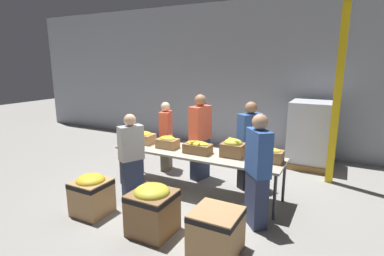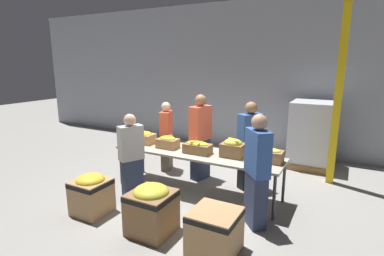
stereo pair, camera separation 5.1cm
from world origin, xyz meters
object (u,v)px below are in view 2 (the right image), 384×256
at_px(banana_box_1, 168,142).
at_px(support_pillar, 340,84).
at_px(banana_box_4, 268,155).
at_px(banana_box_2, 198,147).
at_px(volunteer_2, 200,138).
at_px(volunteer_0, 250,146).
at_px(donation_bin_1, 152,207).
at_px(donation_bin_2, 215,230).
at_px(volunteer_4, 167,137).
at_px(sorting_table, 197,154).
at_px(pallet_stack_0, 311,135).
at_px(banana_box_0, 143,137).
at_px(banana_box_3, 233,148).
at_px(volunteer_3, 257,172).
at_px(donation_bin_0, 91,193).
at_px(volunteer_1, 132,157).

height_order(banana_box_1, support_pillar, support_pillar).
distance_m(banana_box_1, banana_box_4, 1.91).
xyz_separation_m(banana_box_2, volunteer_2, (-0.30, 0.71, -0.02)).
bearing_deg(volunteer_0, support_pillar, 162.01).
bearing_deg(banana_box_1, donation_bin_1, -65.51).
relative_size(donation_bin_1, donation_bin_2, 1.21).
bearing_deg(volunteer_4, volunteer_0, 68.36).
relative_size(sorting_table, pallet_stack_0, 2.08).
height_order(banana_box_0, banana_box_4, banana_box_0).
bearing_deg(banana_box_0, banana_box_3, 0.66).
relative_size(sorting_table, volunteer_4, 2.05).
relative_size(volunteer_3, support_pillar, 0.43).
xyz_separation_m(banana_box_2, donation_bin_2, (1.00, -1.46, -0.59)).
relative_size(sorting_table, volunteer_3, 1.86).
height_order(banana_box_3, support_pillar, support_pillar).
bearing_deg(support_pillar, pallet_stack_0, 121.65).
relative_size(volunteer_3, donation_bin_2, 2.84).
bearing_deg(banana_box_4, banana_box_1, -176.73).
bearing_deg(banana_box_4, donation_bin_0, -146.35).
xyz_separation_m(sorting_table, volunteer_1, (-0.89, -0.78, 0.03)).
bearing_deg(banana_box_1, donation_bin_0, -108.71).
distance_m(volunteer_2, volunteer_3, 2.02).
xyz_separation_m(banana_box_3, volunteer_2, (-0.93, 0.59, -0.06)).
xyz_separation_m(volunteer_2, volunteer_3, (1.56, -1.28, -0.04)).
bearing_deg(volunteer_2, banana_box_4, 81.67).
distance_m(donation_bin_0, donation_bin_1, 1.19).
distance_m(volunteer_0, volunteer_3, 1.38).
height_order(donation_bin_0, donation_bin_2, donation_bin_0).
xyz_separation_m(support_pillar, pallet_stack_0, (-0.51, 0.83, -1.25)).
bearing_deg(support_pillar, donation_bin_1, -123.25).
bearing_deg(donation_bin_0, volunteer_0, 48.43).
bearing_deg(volunteer_3, banana_box_1, 32.87).
relative_size(banana_box_1, support_pillar, 0.10).
bearing_deg(volunteer_3, volunteer_2, 10.99).
bearing_deg(sorting_table, volunteer_4, 146.50).
relative_size(banana_box_0, pallet_stack_0, 0.31).
xyz_separation_m(banana_box_4, volunteer_3, (0.03, -0.71, -0.06)).
bearing_deg(banana_box_3, volunteer_3, -47.51).
height_order(banana_box_1, volunteer_2, volunteer_2).
bearing_deg(volunteer_1, sorting_table, -21.13).
distance_m(banana_box_4, volunteer_3, 0.72).
relative_size(banana_box_0, volunteer_2, 0.26).
bearing_deg(support_pillar, banana_box_1, -148.23).
bearing_deg(pallet_stack_0, volunteer_1, -127.60).
xyz_separation_m(banana_box_4, volunteer_4, (-2.45, 0.68, -0.14)).
height_order(volunteer_3, support_pillar, support_pillar).
distance_m(banana_box_2, donation_bin_2, 1.87).
bearing_deg(donation_bin_2, banana_box_0, 145.83).
bearing_deg(sorting_table, support_pillar, 38.06).
bearing_deg(banana_box_1, support_pillar, 31.77).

